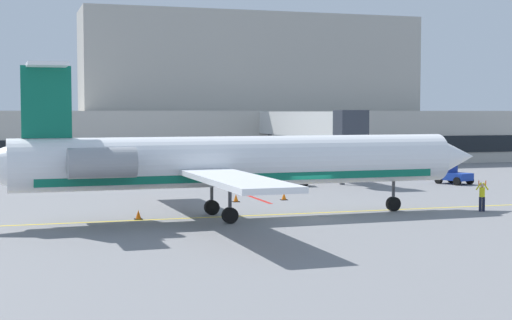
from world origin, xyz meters
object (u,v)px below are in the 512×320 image
(regional_jet, at_px, (232,162))
(fuel_tank, at_px, (346,159))
(marshaller, at_px, (482,196))
(pushback_tractor, at_px, (286,176))
(baggage_tug, at_px, (452,174))

(regional_jet, bearing_deg, fuel_tank, 55.56)
(marshaller, bearing_deg, regional_jet, 174.36)
(pushback_tractor, bearing_deg, fuel_tank, 47.97)
(regional_jet, xyz_separation_m, baggage_tug, (24.01, 15.45, -2.40))
(regional_jet, height_order, marshaller, regional_jet)
(pushback_tractor, bearing_deg, regional_jet, -118.41)
(fuel_tank, relative_size, marshaller, 3.79)
(baggage_tug, distance_m, marshaller, 18.90)
(baggage_tug, height_order, marshaller, baggage_tug)
(regional_jet, bearing_deg, baggage_tug, 32.77)
(baggage_tug, relative_size, pushback_tractor, 0.92)
(baggage_tug, bearing_deg, pushback_tractor, 171.25)
(regional_jet, bearing_deg, pushback_tractor, 61.59)
(baggage_tug, height_order, pushback_tractor, baggage_tug)
(pushback_tractor, relative_size, fuel_tank, 0.48)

